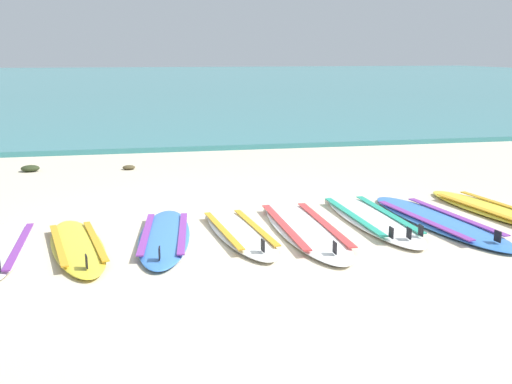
# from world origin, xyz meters

# --- Properties ---
(ground_plane) EXTENTS (80.00, 80.00, 0.00)m
(ground_plane) POSITION_xyz_m (0.00, 0.00, 0.00)
(ground_plane) COLOR beige
(sea) EXTENTS (80.00, 60.00, 0.10)m
(sea) POSITION_xyz_m (0.00, 35.43, 0.05)
(sea) COLOR teal
(sea) RESTS_ON ground
(surfboard_1) EXTENTS (0.82, 1.96, 0.18)m
(surfboard_1) POSITION_xyz_m (-1.76, -0.16, 0.04)
(surfboard_1) COLOR yellow
(surfboard_1) RESTS_ON ground
(surfboard_2) EXTENTS (0.72, 2.07, 0.18)m
(surfboard_2) POSITION_xyz_m (-0.92, -0.01, 0.04)
(surfboard_2) COLOR #3875CC
(surfboard_2) RESTS_ON ground
(surfboard_3) EXTENTS (0.70, 2.00, 0.18)m
(surfboard_3) POSITION_xyz_m (-0.15, -0.01, 0.04)
(surfboard_3) COLOR silver
(surfboard_3) RESTS_ON ground
(surfboard_4) EXTENTS (0.64, 2.45, 0.18)m
(surfboard_4) POSITION_xyz_m (0.55, -0.00, 0.04)
(surfboard_4) COLOR white
(surfboard_4) RESTS_ON ground
(surfboard_5) EXTENTS (0.66, 2.34, 0.18)m
(surfboard_5) POSITION_xyz_m (1.38, 0.23, 0.04)
(surfboard_5) COLOR white
(surfboard_5) RESTS_ON ground
(surfboard_6) EXTENTS (0.93, 2.42, 0.18)m
(surfboard_6) POSITION_xyz_m (2.07, -0.04, 0.04)
(surfboard_6) COLOR #3875CC
(surfboard_6) RESTS_ON ground
(surfboard_7) EXTENTS (0.85, 2.12, 0.18)m
(surfboard_7) POSITION_xyz_m (2.92, 0.28, 0.04)
(surfboard_7) COLOR yellow
(surfboard_7) RESTS_ON ground
(seaweed_clump_near_shoreline) EXTENTS (0.20, 0.16, 0.07)m
(seaweed_clump_near_shoreline) POSITION_xyz_m (-1.28, 3.85, 0.04)
(seaweed_clump_near_shoreline) COLOR #4C4228
(seaweed_clump_near_shoreline) RESTS_ON ground
(seaweed_clump_mid_sand) EXTENTS (0.29, 0.23, 0.10)m
(seaweed_clump_mid_sand) POSITION_xyz_m (-2.81, 4.00, 0.05)
(seaweed_clump_mid_sand) COLOR #2D381E
(seaweed_clump_mid_sand) RESTS_ON ground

